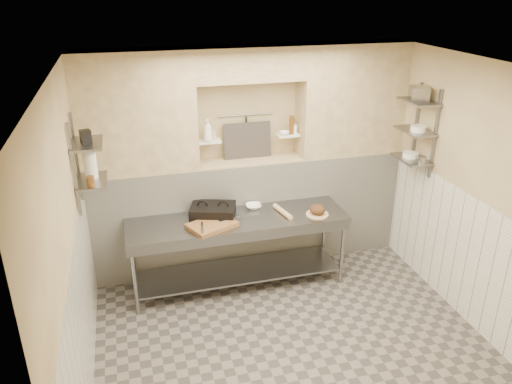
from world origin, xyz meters
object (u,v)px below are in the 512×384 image
object	(u,v)px
mixing_bowl	(254,206)
bottle_soap	(208,131)
panini_press	(213,211)
cutting_board	(212,225)
bread_loaf	(317,209)
jug_left	(90,166)
rolling_pin	(283,211)
prep_table	(238,239)
bowl_alcove	(284,133)

from	to	relation	value
mixing_bowl	bottle_soap	xyz separation A→B (m)	(-0.49, 0.27, 0.93)
panini_press	cutting_board	world-z (taller)	panini_press
panini_press	bread_loaf	size ratio (longest dim) A/B	3.20
cutting_board	mixing_bowl	distance (m)	0.69
panini_press	jug_left	xyz separation A→B (m)	(-1.28, -0.21, 0.77)
rolling_pin	bottle_soap	xyz separation A→B (m)	(-0.78, 0.51, 0.92)
prep_table	bottle_soap	xyz separation A→B (m)	(-0.23, 0.52, 1.21)
mixing_bowl	bowl_alcove	xyz separation A→B (m)	(0.48, 0.31, 0.81)
bread_loaf	bottle_soap	xyz separation A→B (m)	(-1.17, 0.65, 0.88)
bread_loaf	bottle_soap	size ratio (longest dim) A/B	0.70
prep_table	bread_loaf	xyz separation A→B (m)	(0.94, -0.13, 0.33)
rolling_pin	prep_table	bearing A→B (deg)	-179.41
mixing_bowl	cutting_board	bearing A→B (deg)	-148.06
mixing_bowl	panini_press	bearing A→B (deg)	-168.54
cutting_board	jug_left	distance (m)	1.47
prep_table	panini_press	bearing A→B (deg)	151.44
prep_table	cutting_board	bearing A→B (deg)	-161.04
bottle_soap	bowl_alcove	size ratio (longest dim) A/B	2.03
bottle_soap	cutting_board	bearing A→B (deg)	-98.89
panini_press	bread_loaf	xyz separation A→B (m)	(1.21, -0.28, 0.00)
panini_press	mixing_bowl	xyz separation A→B (m)	(0.53, 0.11, -0.05)
mixing_bowl	rolling_pin	world-z (taller)	rolling_pin
rolling_pin	bowl_alcove	xyz separation A→B (m)	(0.18, 0.55, 0.80)
cutting_board	rolling_pin	xyz separation A→B (m)	(0.88, 0.12, 0.01)
bowl_alcove	jug_left	size ratio (longest dim) A/B	0.51
cutting_board	jug_left	size ratio (longest dim) A/B	1.95
mixing_bowl	jug_left	world-z (taller)	jug_left
panini_press	rolling_pin	size ratio (longest dim) A/B	1.56
panini_press	bread_loaf	bearing A→B (deg)	4.65
prep_table	jug_left	xyz separation A→B (m)	(-1.55, -0.07, 1.10)
bowl_alcove	jug_left	world-z (taller)	jug_left
bottle_soap	bowl_alcove	world-z (taller)	bottle_soap
prep_table	rolling_pin	size ratio (longest dim) A/B	6.70
jug_left	prep_table	bearing A→B (deg)	2.41
cutting_board	bowl_alcove	bearing A→B (deg)	32.28
panini_press	bottle_soap	distance (m)	0.95
bread_loaf	rolling_pin	bearing A→B (deg)	160.54
panini_press	prep_table	bearing A→B (deg)	-10.97
prep_table	jug_left	distance (m)	1.90
prep_table	bottle_soap	bearing A→B (deg)	113.83
rolling_pin	bottle_soap	size ratio (longest dim) A/B	1.43
bread_loaf	bowl_alcove	xyz separation A→B (m)	(-0.21, 0.69, 0.76)
rolling_pin	bread_loaf	distance (m)	0.42
cutting_board	bread_loaf	world-z (taller)	bread_loaf
cutting_board	rolling_pin	size ratio (longest dim) A/B	1.33
jug_left	panini_press	bearing A→B (deg)	9.34
prep_table	bowl_alcove	distance (m)	1.43
panini_press	mixing_bowl	size ratio (longest dim) A/B	3.17
bowl_alcove	panini_press	bearing A→B (deg)	-157.63
cutting_board	mixing_bowl	bearing A→B (deg)	31.94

